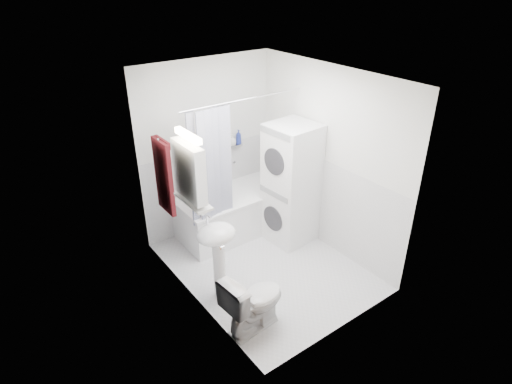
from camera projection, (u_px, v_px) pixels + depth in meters
floor at (265, 266)px, 5.45m from camera, size 2.60×2.60×0.00m
room_walls at (266, 159)px, 4.75m from camera, size 2.60×2.60×2.60m
wainscot at (251, 216)px, 5.38m from camera, size 1.98×2.58×2.58m
door at (222, 248)px, 4.09m from camera, size 0.05×2.00×2.00m
bathtub at (234, 210)px, 6.03m from camera, size 1.59×0.75×0.60m
tub_spout at (232, 161)px, 6.09m from camera, size 0.04×0.12×0.04m
curtain_rod at (246, 99)px, 5.03m from camera, size 1.77×0.02×0.02m
shower_curtain at (212, 168)px, 5.11m from camera, size 0.55×0.02×1.45m
sink at (217, 245)px, 4.64m from camera, size 0.44×0.37×1.04m
medicine_cabinet at (189, 170)px, 4.31m from camera, size 0.13×0.50×0.71m
shelf at (193, 201)px, 4.49m from camera, size 0.18×0.54×0.02m
shower_caddy at (235, 146)px, 6.01m from camera, size 0.22×0.06×0.02m
towel at (164, 175)px, 4.84m from camera, size 0.07×0.37×0.90m
washer_dryer at (291, 184)px, 5.65m from camera, size 0.63×0.62×1.66m
toilet at (254, 302)px, 4.39m from camera, size 0.72×0.44×0.68m
soap_pump at (202, 211)px, 4.81m from camera, size 0.08×0.17×0.08m
shelf_bottle at (200, 203)px, 4.36m from camera, size 0.07×0.18×0.07m
shelf_cup at (187, 192)px, 4.55m from camera, size 0.10×0.09×0.10m
shampoo_a at (232, 141)px, 5.94m from camera, size 0.13×0.17×0.13m
shampoo_b at (239, 141)px, 6.02m from camera, size 0.08×0.21×0.08m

